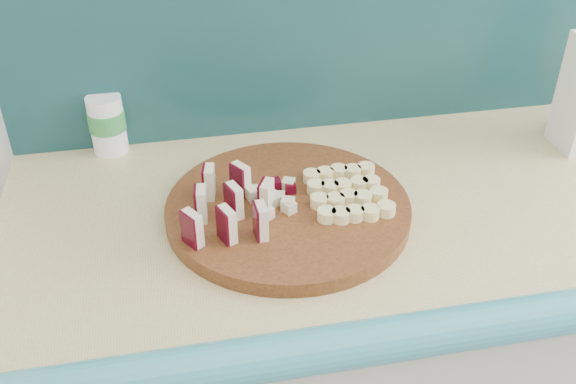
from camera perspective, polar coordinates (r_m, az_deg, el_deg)
The scene contains 6 objects.
kitchen_counter at distance 1.57m, azimuth 23.88°, elevation -12.49°, with size 2.20×0.63×0.91m.
cutting_board at distance 1.03m, azimuth 0.00°, elevation -1.49°, with size 0.39×0.39×0.02m, color #411F0E.
apple_wedges at distance 0.98m, azimuth -5.30°, elevation -1.08°, with size 0.14×0.15×0.05m.
apple_chunks at distance 1.02m, azimuth -1.39°, elevation -0.60°, with size 0.06×0.06×0.02m.
banana_slices at distance 1.04m, azimuth 5.23°, elevation 0.00°, with size 0.13×0.15×0.02m.
canister at distance 1.23m, azimuth -15.78°, elevation 5.90°, with size 0.07×0.07×0.11m.
Camera 1 is at (-0.70, 0.66, 1.52)m, focal length 40.00 mm.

